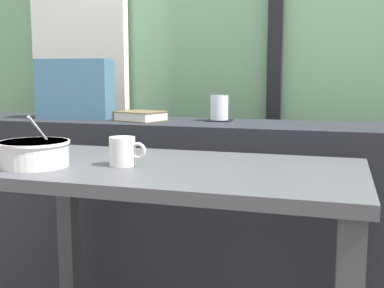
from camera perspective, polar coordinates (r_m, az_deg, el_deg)
curtain_left_panel at (r=2.80m, az=-13.15°, el=13.49°), size 0.56×0.06×2.50m
window_divider_post at (r=2.49m, az=9.83°, el=15.44°), size 0.07×0.05×2.60m
dark_console_ledge at (r=2.07m, az=2.27°, el=-8.34°), size 2.80×0.39×0.79m
breakfast_table at (r=1.46m, az=-2.36°, el=-7.35°), size 1.11×0.59×0.71m
coaster_square at (r=2.05m, az=3.20°, el=2.79°), size 0.10×0.10×0.00m
juice_glass at (r=2.04m, az=3.21°, el=4.14°), size 0.08×0.08×0.10m
closed_book at (r=2.07m, az=-6.08°, el=3.30°), size 0.22×0.20×0.04m
throw_pillow at (r=2.22m, az=-13.51°, el=6.29°), size 0.34×0.18×0.26m
soup_bowl at (r=1.48m, az=-17.96°, el=-1.10°), size 0.20×0.20×0.15m
ceramic_mug at (r=1.43m, az=-8.09°, el=-0.86°), size 0.11×0.08×0.08m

